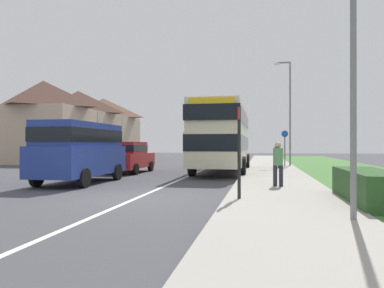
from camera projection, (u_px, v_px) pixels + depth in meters
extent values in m
plane|color=#424247|center=(136.00, 199.00, 10.61)|extent=(120.00, 120.00, 0.00)
cube|color=silver|center=(189.00, 176.00, 18.47)|extent=(0.14, 60.00, 0.01)
cube|color=#9E998E|center=(276.00, 180.00, 15.73)|extent=(3.20, 68.00, 0.12)
cube|color=#477538|center=(384.00, 182.00, 14.93)|extent=(6.00, 68.00, 0.08)
cube|color=#2D5128|center=(369.00, 188.00, 9.41)|extent=(1.10, 3.75, 0.90)
cube|color=beige|center=(223.00, 149.00, 20.60)|extent=(2.50, 9.53, 1.65)
cube|color=beige|center=(223.00, 121.00, 20.61)|extent=(2.45, 9.34, 1.55)
cube|color=black|center=(223.00, 143.00, 20.60)|extent=(2.52, 9.58, 0.76)
cube|color=black|center=(223.00, 119.00, 20.61)|extent=(2.52, 9.58, 0.72)
cube|color=gold|center=(211.00, 102.00, 15.98)|extent=(2.00, 0.08, 0.44)
cylinder|color=black|center=(208.00, 161.00, 23.74)|extent=(0.30, 1.00, 1.00)
cylinder|color=black|center=(247.00, 162.00, 23.27)|extent=(0.30, 1.00, 1.00)
cylinder|color=black|center=(192.00, 166.00, 18.26)|extent=(0.30, 1.00, 1.00)
cylinder|color=black|center=(243.00, 167.00, 17.80)|extent=(0.30, 1.00, 1.00)
cube|color=navy|center=(81.00, 160.00, 14.91)|extent=(1.95, 4.97, 1.15)
cube|color=navy|center=(81.00, 135.00, 14.91)|extent=(1.72, 4.58, 0.94)
cube|color=black|center=(81.00, 136.00, 14.91)|extent=(1.76, 4.62, 0.53)
cylinder|color=black|center=(78.00, 171.00, 16.60)|extent=(0.20, 0.72, 0.72)
cylinder|color=black|center=(117.00, 172.00, 16.24)|extent=(0.20, 0.72, 0.72)
cylinder|color=black|center=(37.00, 177.00, 13.57)|extent=(0.20, 0.72, 0.72)
cylinder|color=black|center=(84.00, 178.00, 13.21)|extent=(0.20, 0.72, 0.72)
cube|color=#B21E1E|center=(129.00, 160.00, 20.48)|extent=(1.74, 4.29, 0.78)
cube|color=#B21E1E|center=(128.00, 148.00, 20.27)|extent=(1.53, 2.36, 0.64)
cube|color=black|center=(128.00, 148.00, 20.27)|extent=(1.56, 2.38, 0.36)
cylinder|color=black|center=(123.00, 166.00, 21.94)|extent=(0.20, 0.60, 0.60)
cylinder|color=black|center=(151.00, 166.00, 21.63)|extent=(0.20, 0.60, 0.60)
cylinder|color=black|center=(105.00, 169.00, 19.33)|extent=(0.20, 0.60, 0.60)
cylinder|color=black|center=(135.00, 169.00, 19.02)|extent=(0.20, 0.60, 0.60)
cylinder|color=#23232D|center=(275.00, 177.00, 12.75)|extent=(0.14, 0.14, 0.85)
cylinder|color=#23232D|center=(281.00, 178.00, 12.71)|extent=(0.14, 0.14, 0.85)
cylinder|color=#518C56|center=(278.00, 157.00, 12.73)|extent=(0.34, 0.34, 0.60)
sphere|color=tan|center=(278.00, 145.00, 12.73)|extent=(0.22, 0.22, 0.22)
cylinder|color=#23232D|center=(275.00, 163.00, 22.83)|extent=(0.14, 0.14, 0.85)
cylinder|color=#23232D|center=(279.00, 163.00, 22.80)|extent=(0.14, 0.14, 0.85)
cylinder|color=#518C56|center=(277.00, 151.00, 22.82)|extent=(0.34, 0.34, 0.60)
sphere|color=tan|center=(277.00, 145.00, 22.82)|extent=(0.22, 0.22, 0.22)
cylinder|color=black|center=(239.00, 155.00, 9.83)|extent=(0.09, 0.09, 2.60)
cube|color=red|center=(239.00, 114.00, 9.83)|extent=(0.04, 0.44, 0.32)
cube|color=black|center=(239.00, 145.00, 9.85)|extent=(0.06, 0.52, 0.68)
cylinder|color=slate|center=(285.00, 153.00, 24.44)|extent=(0.08, 0.08, 2.10)
cylinder|color=blue|center=(285.00, 134.00, 24.44)|extent=(0.44, 0.03, 0.44)
cylinder|color=slate|center=(353.00, 42.00, 7.12)|extent=(0.12, 0.12, 7.13)
cylinder|color=slate|center=(290.00, 114.00, 25.65)|extent=(0.12, 0.12, 7.40)
cube|color=slate|center=(283.00, 63.00, 25.74)|extent=(0.90, 0.10, 0.10)
cube|color=silver|center=(277.00, 64.00, 25.82)|extent=(0.36, 0.20, 0.14)
cube|color=#C1A88E|center=(43.00, 136.00, 30.96)|extent=(7.01, 5.89, 4.70)
pyramid|color=#4C3328|center=(43.00, 94.00, 30.97)|extent=(7.01, 5.89, 2.31)
cube|color=tan|center=(78.00, 137.00, 36.87)|extent=(7.01, 5.89, 4.70)
pyramid|color=#4C3328|center=(78.00, 102.00, 36.88)|extent=(7.01, 5.89, 2.31)
cube|color=tan|center=(103.00, 138.00, 42.78)|extent=(7.01, 5.89, 4.70)
pyramid|color=brown|center=(103.00, 108.00, 42.79)|extent=(7.01, 5.89, 2.31)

